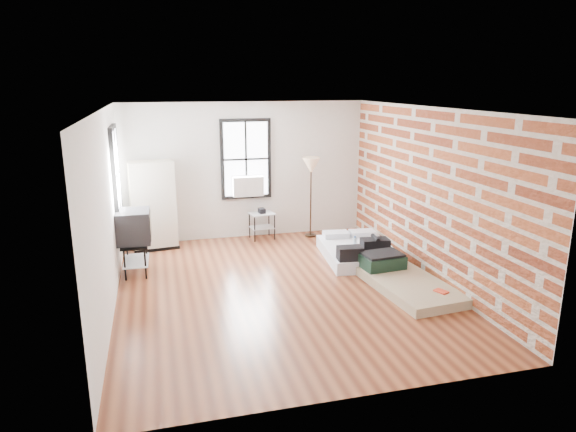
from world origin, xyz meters
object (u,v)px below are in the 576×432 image
object	(u,v)px
mattress_main	(359,251)
floor_lamp	(311,169)
mattress_bare	(402,279)
wardrobe	(153,206)
tv_stand	(134,228)
side_table	(262,218)

from	to	relation	value
mattress_main	floor_lamp	world-z (taller)	floor_lamp
mattress_main	mattress_bare	distance (m)	1.44
mattress_main	wardrobe	bearing A→B (deg)	161.94
floor_lamp	tv_stand	size ratio (longest dim) A/B	1.52
mattress_main	floor_lamp	xyz separation A→B (m)	(-0.44, 1.60, 1.29)
wardrobe	floor_lamp	distance (m)	3.25
mattress_main	side_table	size ratio (longest dim) A/B	2.76
floor_lamp	tv_stand	world-z (taller)	floor_lamp
mattress_bare	tv_stand	xyz separation A→B (m)	(-4.13, 1.70, 0.67)
wardrobe	tv_stand	world-z (taller)	wardrobe
mattress_bare	side_table	size ratio (longest dim) A/B	3.00
wardrobe	mattress_main	bearing A→B (deg)	-30.77
side_table	floor_lamp	xyz separation A→B (m)	(1.03, -0.07, 1.00)
wardrobe	tv_stand	bearing A→B (deg)	-110.58
mattress_main	tv_stand	bearing A→B (deg)	-178.18
wardrobe	side_table	distance (m)	2.20
mattress_main	mattress_bare	bearing A→B (deg)	-77.59
mattress_main	floor_lamp	size ratio (longest dim) A/B	1.07
floor_lamp	tv_stand	bearing A→B (deg)	-159.25
mattress_bare	wardrobe	bearing A→B (deg)	135.96
mattress_main	tv_stand	world-z (taller)	tv_stand
mattress_main	tv_stand	distance (m)	4.02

